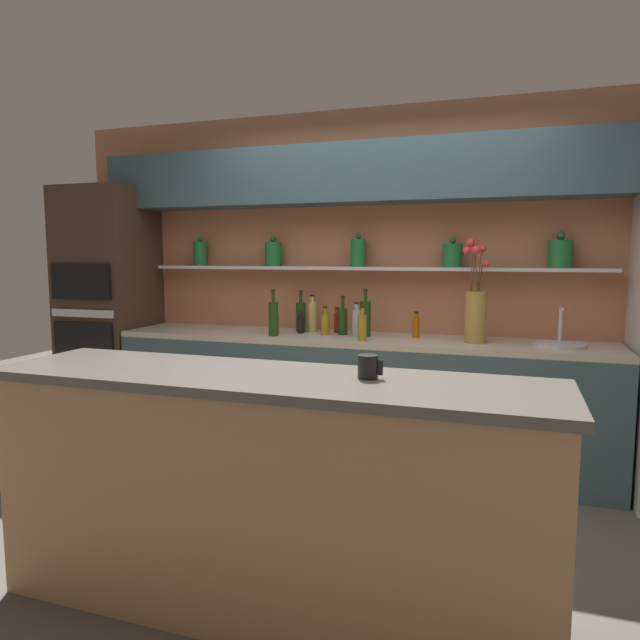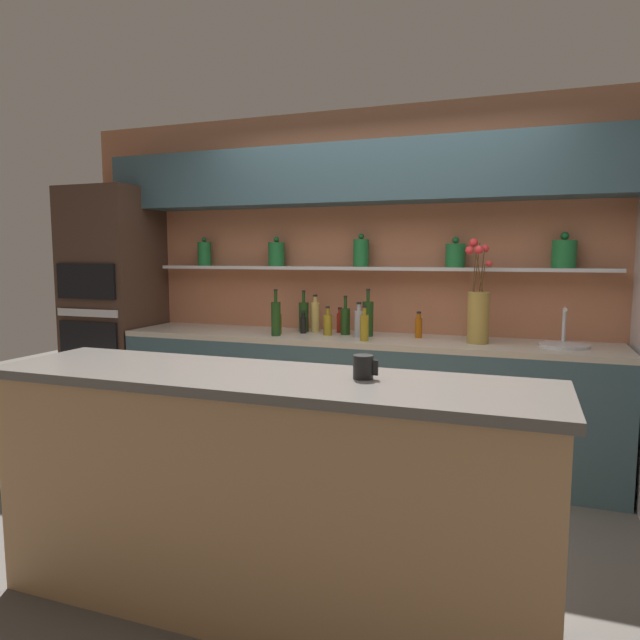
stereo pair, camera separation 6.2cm
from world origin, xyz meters
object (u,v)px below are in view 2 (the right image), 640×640
sink_fixture (564,343)px  bottle_wine_6 (368,318)px  bottle_wine_10 (276,318)px  coffee_mug (363,367)px  bottle_oil_0 (328,324)px  bottle_oil_11 (277,323)px  bottle_sauce_1 (419,327)px  bottle_spirit_7 (315,316)px  bottle_spirit_2 (359,323)px  bottle_oil_8 (364,327)px  flower_vase (478,311)px  bottle_sauce_5 (303,324)px  bottle_wine_3 (345,320)px  bottle_sauce_4 (340,322)px  oven_tower (114,312)px  bottle_wine_9 (304,316)px

sink_fixture → bottle_wine_6: size_ratio=0.90×
bottle_wine_10 → coffee_mug: size_ratio=3.39×
bottle_oil_0 → bottle_oil_11: 0.39m
bottle_sauce_1 → bottle_spirit_7: size_ratio=0.66×
bottle_spirit_2 → bottle_oil_8: bottle_spirit_2 is taller
bottle_sauce_1 → bottle_wine_6: size_ratio=0.54×
bottle_oil_8 → bottle_wine_10: (-0.67, 0.03, 0.03)m
bottle_spirit_7 → flower_vase: bearing=-7.4°
bottle_wine_10 → bottle_spirit_2: bearing=12.6°
bottle_sauce_5 → bottle_wine_3: bearing=6.6°
bottle_sauce_4 → bottle_spirit_7: (-0.19, -0.02, 0.04)m
bottle_oil_8 → bottle_sauce_1: bearing=40.3°
bottle_sauce_1 → bottle_sauce_5: (-0.86, -0.06, -0.01)m
coffee_mug → flower_vase: bearing=80.5°
flower_vase → bottle_oil_8: flower_vase is taller
oven_tower → bottle_sauce_1: bearing=2.2°
sink_fixture → bottle_sauce_5: sink_fixture is taller
bottle_spirit_2 → coffee_mug: 1.84m
bottle_wine_9 → bottle_sauce_4: bearing=6.2°
flower_vase → bottle_sauce_1: 0.45m
flower_vase → bottle_wine_9: flower_vase is taller
bottle_sauce_5 → flower_vase: bearing=-2.4°
bottle_spirit_7 → bottle_oil_11: bearing=-140.8°
flower_vase → bottle_sauce_1: flower_vase is taller
bottle_sauce_1 → bottle_wine_6: bearing=-173.2°
sink_fixture → bottle_sauce_5: bearing=179.1°
bottle_wine_10 → bottle_wine_6: bearing=17.9°
bottle_oil_8 → coffee_mug: (0.44, -1.61, 0.05)m
bottle_spirit_2 → bottle_wine_3: bearing=143.4°
bottle_sauce_1 → bottle_oil_8: bearing=-139.7°
flower_vase → bottle_oil_11: 1.46m
bottle_oil_0 → bottle_sauce_1: bearing=7.9°
oven_tower → coffee_mug: size_ratio=20.48×
bottle_sauce_4 → bottle_sauce_5: size_ratio=1.14×
bottle_wine_3 → bottle_sauce_4: bearing=128.0°
oven_tower → coffee_mug: oven_tower is taller
bottle_sauce_5 → oven_tower: bearing=-178.7°
bottle_spirit_7 → bottle_wine_6: bearing=-11.7°
sink_fixture → bottle_spirit_2: size_ratio=1.23×
sink_fixture → bottle_sauce_1: (-0.95, 0.08, 0.06)m
oven_tower → bottle_sauce_5: bearing=1.3°
bottle_sauce_4 → bottle_spirit_7: bearing=-172.5°
bottle_sauce_4 → bottle_oil_8: 0.45m
bottle_sauce_4 → bottle_wine_10: 0.50m
bottle_sauce_1 → bottle_sauce_4: bottle_sauce_4 is taller
bottle_spirit_7 → bottle_wine_9: (-0.09, -0.01, -0.00)m
bottle_sauce_5 → coffee_mug: (0.98, -1.82, 0.08)m
flower_vase → bottle_spirit_2: bearing=-179.5°
bottle_spirit_2 → bottle_wine_3: (-0.13, 0.10, -0.00)m
bottle_wine_10 → coffee_mug: bearing=-55.6°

